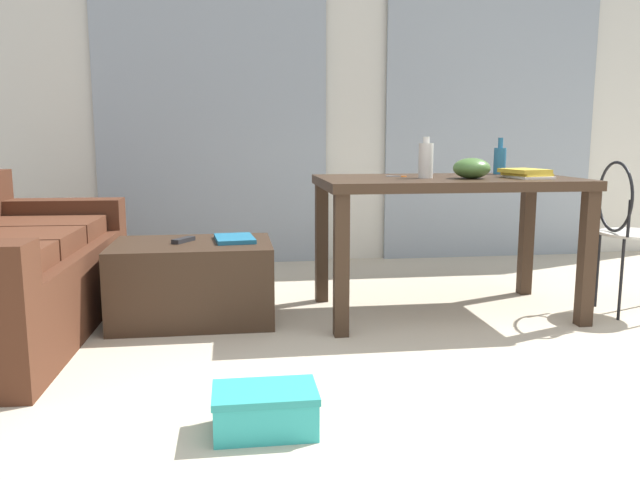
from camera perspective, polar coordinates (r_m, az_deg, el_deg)
ground_plane at (r=3.13m, az=10.37°, el=-8.78°), size 8.15×8.15×0.00m
wall_back at (r=5.01m, az=3.11°, el=12.64°), size 5.66×0.10×2.51m
curtains at (r=4.92m, az=3.28°, el=10.16°), size 3.87×0.03×2.07m
coffee_table at (r=3.40m, az=-11.41°, el=-3.68°), size 0.82×0.57×0.42m
craft_table at (r=3.47m, az=11.39°, el=3.89°), size 1.37×0.77×0.75m
wire_chair at (r=3.78m, az=25.93°, el=1.63°), size 0.39×0.40×0.84m
bottle_near at (r=3.85m, az=15.95°, el=6.97°), size 0.07×0.07×0.21m
bottle_far at (r=3.39m, az=9.55°, el=7.15°), size 0.08×0.08×0.22m
bowl at (r=3.40m, az=13.55°, el=6.33°), size 0.19×0.19×0.11m
book_stack at (r=3.53m, az=18.11°, el=5.74°), size 0.23×0.28×0.05m
scissors at (r=3.49m, az=7.15°, el=5.74°), size 0.11×0.08×0.00m
tv_remote_primary at (r=3.38m, az=-12.25°, el=0.00°), size 0.12×0.15×0.02m
magazine at (r=3.38m, az=-7.73°, el=0.12°), size 0.22×0.30×0.02m
shoebox at (r=2.16m, az=-4.99°, el=-15.06°), size 0.34×0.22×0.15m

